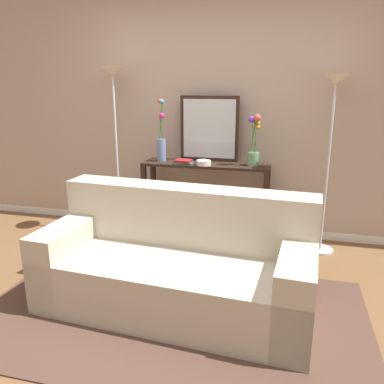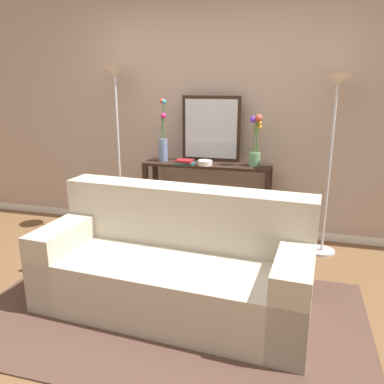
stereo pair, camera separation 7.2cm
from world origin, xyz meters
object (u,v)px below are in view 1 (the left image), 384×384
Objects in this scene: console_table at (206,187)px; fruit_bowl at (204,163)px; book_row_under_console at (174,230)px; vase_short_flowers at (254,145)px; couch at (177,267)px; vase_tall_flowers at (161,143)px; floor_lamp_right at (333,115)px; wall_mirror at (209,129)px; book_stack at (184,162)px; floor_lamp_left at (114,105)px.

fruit_bowl reaches higher than console_table.
console_table is 3.58× the size of book_row_under_console.
book_row_under_console is at bearing -179.70° from vase_short_flowers.
couch is 1.65m from vase_tall_flowers.
fruit_bowl is (-1.21, -0.05, -0.50)m from floor_lamp_right.
console_table is 0.68m from vase_short_flowers.
wall_mirror is at bearing 171.00° from floor_lamp_right.
console_table is at bearing 0.00° from book_row_under_console.
console_table is 0.67m from vase_tall_flowers.
floor_lamp_right is 11.45× the size of fruit_bowl.
vase_tall_flowers is at bearing -179.93° from vase_short_flowers.
floor_lamp_right is at bearing -4.35° from vase_short_flowers.
vase_tall_flowers is (-1.70, 0.05, -0.33)m from floor_lamp_right.
wall_mirror is at bearing 15.69° from vase_tall_flowers.
floor_lamp_right is 2.64× the size of vase_tall_flowers.
book_stack is at bearing -172.88° from vase_short_flowers.
console_table reaches higher than book_row_under_console.
wall_mirror is (0.00, 0.14, 0.61)m from console_table.
couch and book_stack have the same top height.
vase_short_flowers reaches higher than book_stack.
floor_lamp_left reaches higher than wall_mirror.
book_row_under_console is (-0.36, 0.10, -0.81)m from fruit_bowl.
wall_mirror reaches higher than book_row_under_console.
vase_tall_flowers reaches higher than vase_short_flowers.
vase_short_flowers is (0.98, 0.00, 0.01)m from vase_tall_flowers.
couch reaches higher than console_table.
vase_tall_flowers is at bearing 112.51° from couch.
floor_lamp_right reaches higher than vase_tall_flowers.
vase_short_flowers is (-0.72, 0.05, -0.31)m from floor_lamp_right.
vase_short_flowers is at bearing 0.52° from console_table.
floor_lamp_left is (-0.98, -0.05, 0.85)m from console_table.
console_table is at bearing 89.71° from fruit_bowl.
couch is 10.36× the size of book_stack.
vase_tall_flowers is at bearing -164.31° from wall_mirror.
floor_lamp_right is 1.23m from wall_mirror.
console_table is 1.94× the size of wall_mirror.
floor_lamp_right is at bearing 2.51° from fruit_bowl.
vase_tall_flowers is 0.98m from vase_short_flowers.
floor_lamp_left reaches higher than book_stack.
fruit_bowl is at bearing -167.69° from vase_short_flowers.
wall_mirror reaches higher than fruit_bowl.
console_table is 6.78× the size of book_stack.
floor_lamp_right reaches higher than book_stack.
fruit_bowl is 0.41× the size of book_row_under_console.
floor_lamp_right is 4.66× the size of book_row_under_console.
floor_lamp_left is at bearing -173.89° from vase_tall_flowers.
wall_mirror is at bearing 89.25° from fruit_bowl.
fruit_bowl is 0.89m from book_row_under_console.
floor_lamp_right reaches higher than console_table.
vase_tall_flowers is (0.50, 0.05, -0.39)m from floor_lamp_left.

